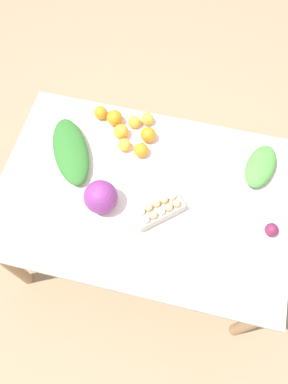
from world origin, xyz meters
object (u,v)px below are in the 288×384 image
Objects in this scene: egg_carton at (158,210)px; orange_3 at (124,145)px; beet_root at (272,230)px; greens_bunch_scallion at (71,151)px; orange_2 at (114,118)px; cabbage_purple at (101,197)px; orange_0 at (121,132)px; orange_4 at (134,122)px; orange_1 at (148,135)px; orange_7 at (147,119)px; greens_bunch_dandelion at (261,166)px; orange_5 at (141,150)px; orange_6 at (101,113)px.

egg_carton is 3.63× the size of orange_3.
beet_root is at bearing -20.18° from orange_3.
orange_3 is at bearing 21.63° from greens_bunch_scallion.
cabbage_purple is at bearing -81.93° from orange_2.
beet_root is at bearing 3.13° from cabbage_purple.
egg_carton is 3.12× the size of orange_0.
cabbage_purple is 2.39× the size of orange_4.
orange_7 is at bearing 105.54° from orange_1.
orange_2 reaches higher than orange_0.
orange_2 is at bearing 126.46° from orange_0.
cabbage_purple is 2.05× the size of orange_0.
egg_carton reaches higher than orange_2.
orange_1 is 0.13m from orange_3.
orange_2 is (-0.75, 0.11, 0.00)m from greens_bunch_dandelion.
orange_4 is 0.17m from orange_5.
cabbage_purple is 0.32m from greens_bunch_scallion.
orange_0 is (-0.70, 0.04, 0.00)m from greens_bunch_dandelion.
egg_carton is at bearing -23.11° from greens_bunch_scallion.
orange_5 is at bearing 14.34° from greens_bunch_scallion.
orange_6 is at bearing 106.89° from cabbage_purple.
beet_root is at bearing -21.74° from orange_5.
orange_3 is (0.02, 0.32, -0.05)m from cabbage_purple.
cabbage_purple is 0.77m from beet_root.
orange_4 is (-0.09, 0.06, -0.01)m from orange_1.
greens_bunch_scallion is at bearing -106.63° from orange_6.
orange_6 is (0.08, 0.26, -0.00)m from greens_bunch_scallion.
greens_bunch_scallion is 5.60× the size of orange_6.
orange_0 reaches higher than orange_6.
beet_root is 0.76× the size of orange_2.
egg_carton is 3.24× the size of orange_5.
orange_0 is at bearing -34.18° from orange_6.
cabbage_purple is 1.99× the size of orange_1.
orange_2 is 1.26× the size of orange_7.
orange_7 is at bearing 78.88° from cabbage_purple.
orange_0 is at bearing -174.60° from orange_1.
egg_carton is at bearing -176.79° from beet_root.
orange_1 is at bearing -74.46° from orange_7.
orange_4 is (0.04, 0.46, -0.04)m from cabbage_purple.
orange_6 is 0.24m from orange_7.
greens_bunch_dandelion is at bearing 27.00° from cabbage_purple.
orange_5 is 0.31m from orange_6.
orange_1 is 1.21× the size of orange_7.
egg_carton is at bearing -70.27° from orange_1.
orange_5 reaches higher than beet_root.
orange_5 is (-0.15, 0.29, -0.01)m from egg_carton.
orange_6 reaches higher than orange_7.
orange_0 is 0.09m from orange_4.
orange_3 is at bearing -93.43° from egg_carton.
orange_4 is (0.05, 0.08, -0.01)m from orange_0.
greens_bunch_scallion is 0.36m from orange_4.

